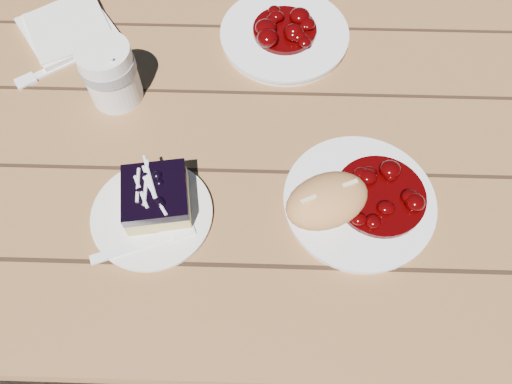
{
  "coord_description": "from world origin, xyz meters",
  "views": [
    {
      "loc": [
        -0.02,
        -0.49,
        1.44
      ],
      "look_at": [
        -0.02,
        -0.15,
        0.81
      ],
      "focal_mm": 35.0,
      "sensor_mm": 36.0,
      "label": 1
    }
  ],
  "objects_px": {
    "coffee_cup": "(110,74)",
    "second_plate": "(284,35)",
    "blueberry_cake": "(156,197)",
    "picnic_table": "(271,179)",
    "main_plate": "(359,202)",
    "dessert_plate": "(152,215)",
    "bread_roll": "(327,201)"
  },
  "relations": [
    {
      "from": "blueberry_cake",
      "to": "coffee_cup",
      "type": "relative_size",
      "value": 0.98
    },
    {
      "from": "main_plate",
      "to": "coffee_cup",
      "type": "bearing_deg",
      "value": 153.3
    },
    {
      "from": "main_plate",
      "to": "coffee_cup",
      "type": "distance_m",
      "value": 0.46
    },
    {
      "from": "main_plate",
      "to": "blueberry_cake",
      "type": "distance_m",
      "value": 0.31
    },
    {
      "from": "coffee_cup",
      "to": "second_plate",
      "type": "distance_m",
      "value": 0.33
    },
    {
      "from": "coffee_cup",
      "to": "dessert_plate",
      "type": "bearing_deg",
      "value": -68.92
    },
    {
      "from": "bread_roll",
      "to": "coffee_cup",
      "type": "height_order",
      "value": "coffee_cup"
    },
    {
      "from": "picnic_table",
      "to": "main_plate",
      "type": "height_order",
      "value": "main_plate"
    },
    {
      "from": "blueberry_cake",
      "to": "picnic_table",
      "type": "bearing_deg",
      "value": 31.9
    },
    {
      "from": "bread_roll",
      "to": "dessert_plate",
      "type": "relative_size",
      "value": 0.71
    },
    {
      "from": "blueberry_cake",
      "to": "bread_roll",
      "type": "bearing_deg",
      "value": -10.31
    },
    {
      "from": "bread_roll",
      "to": "main_plate",
      "type": "bearing_deg",
      "value": 19.98
    },
    {
      "from": "main_plate",
      "to": "bread_roll",
      "type": "distance_m",
      "value": 0.07
    },
    {
      "from": "main_plate",
      "to": "second_plate",
      "type": "height_order",
      "value": "same"
    },
    {
      "from": "main_plate",
      "to": "second_plate",
      "type": "xyz_separation_m",
      "value": [
        -0.11,
        0.35,
        0.0
      ]
    },
    {
      "from": "picnic_table",
      "to": "coffee_cup",
      "type": "height_order",
      "value": "coffee_cup"
    },
    {
      "from": "second_plate",
      "to": "picnic_table",
      "type": "bearing_deg",
      "value": -94.88
    },
    {
      "from": "picnic_table",
      "to": "main_plate",
      "type": "distance_m",
      "value": 0.25
    },
    {
      "from": "main_plate",
      "to": "dessert_plate",
      "type": "xyz_separation_m",
      "value": [
        -0.32,
        -0.03,
        -0.0
      ]
    },
    {
      "from": "second_plate",
      "to": "bread_roll",
      "type": "bearing_deg",
      "value": -80.75
    },
    {
      "from": "dessert_plate",
      "to": "coffee_cup",
      "type": "distance_m",
      "value": 0.25
    },
    {
      "from": "picnic_table",
      "to": "coffee_cup",
      "type": "distance_m",
      "value": 0.35
    },
    {
      "from": "bread_roll",
      "to": "blueberry_cake",
      "type": "bearing_deg",
      "value": 178.64
    },
    {
      "from": "main_plate",
      "to": "bread_roll",
      "type": "bearing_deg",
      "value": -160.02
    },
    {
      "from": "main_plate",
      "to": "dessert_plate",
      "type": "bearing_deg",
      "value": -174.74
    },
    {
      "from": "picnic_table",
      "to": "blueberry_cake",
      "type": "height_order",
      "value": "blueberry_cake"
    },
    {
      "from": "main_plate",
      "to": "coffee_cup",
      "type": "xyz_separation_m",
      "value": [
        -0.4,
        0.2,
        0.05
      ]
    },
    {
      "from": "picnic_table",
      "to": "blueberry_cake",
      "type": "bearing_deg",
      "value": -139.15
    },
    {
      "from": "dessert_plate",
      "to": "second_plate",
      "type": "xyz_separation_m",
      "value": [
        0.2,
        0.38,
        0.0
      ]
    },
    {
      "from": "picnic_table",
      "to": "bread_roll",
      "type": "relative_size",
      "value": 15.85
    },
    {
      "from": "bread_roll",
      "to": "coffee_cup",
      "type": "distance_m",
      "value": 0.42
    },
    {
      "from": "second_plate",
      "to": "dessert_plate",
      "type": "bearing_deg",
      "value": -118.09
    }
  ]
}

